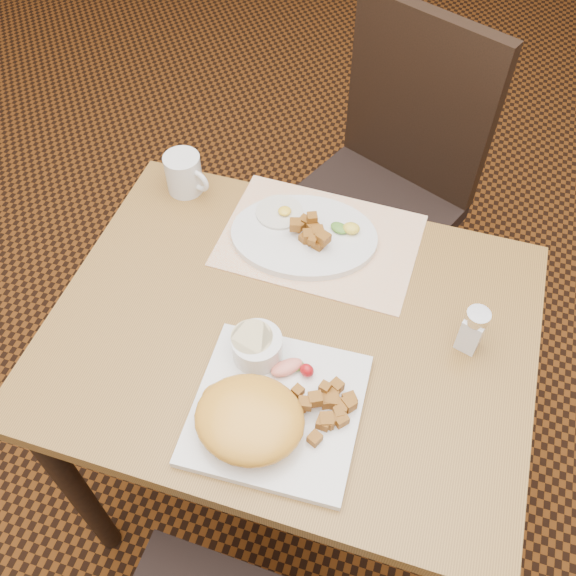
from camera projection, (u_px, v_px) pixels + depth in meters
The scene contains 15 objects.
ground at pixel (290, 478), 1.80m from camera, with size 8.00×8.00×0.00m, color black.
table at pixel (290, 358), 1.29m from camera, with size 0.90×0.70×0.75m.
chair_far at pixel (386, 177), 1.76m from camera, with size 0.55×0.56×0.97m.
placemat at pixel (320, 240), 1.34m from camera, with size 0.40×0.28×0.00m, color white.
plate_square at pixel (277, 409), 1.09m from camera, with size 0.28×0.28×0.02m, color silver.
plate_oval at pixel (304, 236), 1.33m from camera, with size 0.30×0.23×0.02m, color silver, non-canonical shape.
hollandaise_mound at pixel (249, 419), 1.04m from camera, with size 0.19×0.16×0.07m.
ramekin at pixel (257, 346), 1.13m from camera, with size 0.09×0.09×0.05m.
garnish_sq at pixel (293, 367), 1.12m from camera, with size 0.08×0.06×0.03m.
fried_egg at pixel (280, 212), 1.36m from camera, with size 0.10×0.10×0.02m.
garnish_ov at pixel (347, 228), 1.32m from camera, with size 0.07×0.04×0.02m.
salt_shaker at pixel (473, 329), 1.14m from camera, with size 0.05×0.05×0.10m.
coffee_mug at pixel (184, 174), 1.40m from camera, with size 0.11×0.08×0.09m.
home_fries_sq at pixel (328, 407), 1.07m from camera, with size 0.11×0.13×0.04m.
home_fries_ov at pixel (312, 233), 1.30m from camera, with size 0.09×0.08×0.04m.
Camera 1 is at (0.20, -0.65, 1.75)m, focal length 40.00 mm.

